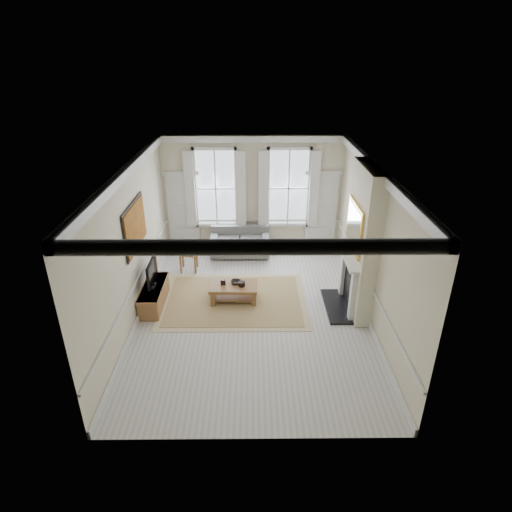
{
  "coord_description": "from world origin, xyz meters",
  "views": [
    {
      "loc": [
        0.01,
        -8.39,
        5.55
      ],
      "look_at": [
        0.08,
        0.42,
        1.25
      ],
      "focal_mm": 30.0,
      "sensor_mm": 36.0,
      "label": 1
    }
  ],
  "objects_px": {
    "side_table": "(188,255)",
    "coffee_table": "(234,288)",
    "sofa": "(240,244)",
    "tv_stand": "(154,296)"
  },
  "relations": [
    {
      "from": "side_table",
      "to": "coffee_table",
      "type": "bearing_deg",
      "value": -51.07
    },
    {
      "from": "sofa",
      "to": "side_table",
      "type": "xyz_separation_m",
      "value": [
        -1.38,
        -0.99,
        0.12
      ]
    },
    {
      "from": "side_table",
      "to": "tv_stand",
      "type": "height_order",
      "value": "side_table"
    },
    {
      "from": "side_table",
      "to": "coffee_table",
      "type": "distance_m",
      "value": 2.06
    },
    {
      "from": "sofa",
      "to": "tv_stand",
      "type": "relative_size",
      "value": 1.2
    },
    {
      "from": "sofa",
      "to": "coffee_table",
      "type": "distance_m",
      "value": 2.6
    },
    {
      "from": "sofa",
      "to": "coffee_table",
      "type": "relative_size",
      "value": 1.46
    },
    {
      "from": "coffee_table",
      "to": "side_table",
      "type": "bearing_deg",
      "value": 130.53
    },
    {
      "from": "sofa",
      "to": "side_table",
      "type": "bearing_deg",
      "value": -144.33
    },
    {
      "from": "coffee_table",
      "to": "tv_stand",
      "type": "bearing_deg",
      "value": -172.83
    }
  ]
}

